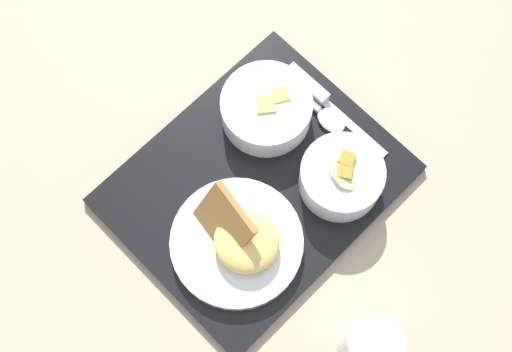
{
  "coord_description": "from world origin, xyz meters",
  "views": [
    {
      "loc": [
        0.22,
        0.21,
        0.96
      ],
      "look_at": [
        0.0,
        0.0,
        0.04
      ],
      "focal_mm": 50.0,
      "sensor_mm": 36.0,
      "label": 1
    }
  ],
  "objects_px": {
    "knife": "(314,91)",
    "glass_water": "(368,348)",
    "plate_main": "(238,241)",
    "spoon": "(320,111)",
    "bowl_salad": "(342,176)",
    "bowl_soup": "(266,108)"
  },
  "relations": [
    {
      "from": "plate_main",
      "to": "knife",
      "type": "height_order",
      "value": "plate_main"
    },
    {
      "from": "plate_main",
      "to": "knife",
      "type": "xyz_separation_m",
      "value": [
        -0.24,
        -0.07,
        -0.01
      ]
    },
    {
      "from": "knife",
      "to": "bowl_salad",
      "type": "bearing_deg",
      "value": -32.15
    },
    {
      "from": "spoon",
      "to": "glass_water",
      "type": "distance_m",
      "value": 0.34
    },
    {
      "from": "spoon",
      "to": "glass_water",
      "type": "bearing_deg",
      "value": -37.94
    },
    {
      "from": "knife",
      "to": "spoon",
      "type": "distance_m",
      "value": 0.03
    },
    {
      "from": "plate_main",
      "to": "glass_water",
      "type": "xyz_separation_m",
      "value": [
        -0.01,
        0.21,
        0.02
      ]
    },
    {
      "from": "plate_main",
      "to": "knife",
      "type": "bearing_deg",
      "value": -162.93
    },
    {
      "from": "bowl_soup",
      "to": "plate_main",
      "type": "bearing_deg",
      "value": 31.32
    },
    {
      "from": "plate_main",
      "to": "glass_water",
      "type": "relative_size",
      "value": 1.54
    },
    {
      "from": "knife",
      "to": "glass_water",
      "type": "bearing_deg",
      "value": -36.52
    },
    {
      "from": "bowl_soup",
      "to": "bowl_salad",
      "type": "bearing_deg",
      "value": 87.63
    },
    {
      "from": "bowl_salad",
      "to": "spoon",
      "type": "bearing_deg",
      "value": -124.73
    },
    {
      "from": "knife",
      "to": "spoon",
      "type": "height_order",
      "value": "knife"
    },
    {
      "from": "plate_main",
      "to": "spoon",
      "type": "relative_size",
      "value": 1.31
    },
    {
      "from": "glass_water",
      "to": "spoon",
      "type": "bearing_deg",
      "value": -129.2
    },
    {
      "from": "bowl_salad",
      "to": "glass_water",
      "type": "xyz_separation_m",
      "value": [
        0.15,
        0.17,
        0.01
      ]
    },
    {
      "from": "bowl_salad",
      "to": "knife",
      "type": "xyz_separation_m",
      "value": [
        -0.08,
        -0.12,
        -0.02
      ]
    },
    {
      "from": "bowl_soup",
      "to": "plate_main",
      "type": "relative_size",
      "value": 0.72
    },
    {
      "from": "bowl_salad",
      "to": "bowl_soup",
      "type": "bearing_deg",
      "value": -92.37
    },
    {
      "from": "bowl_salad",
      "to": "knife",
      "type": "height_order",
      "value": "bowl_salad"
    },
    {
      "from": "bowl_soup",
      "to": "glass_water",
      "type": "relative_size",
      "value": 1.11
    }
  ]
}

